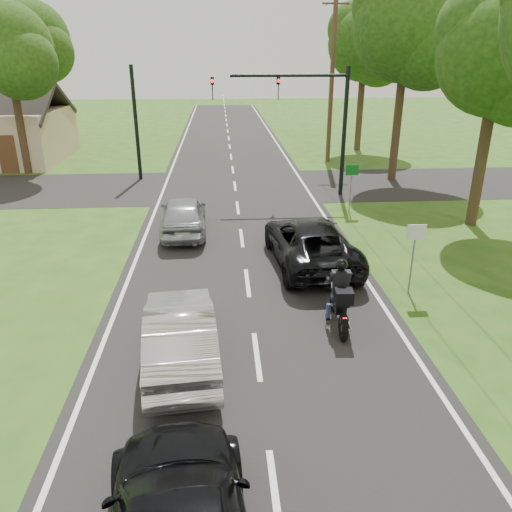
% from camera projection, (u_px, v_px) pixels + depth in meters
% --- Properties ---
extents(ground, '(140.00, 140.00, 0.00)m').
position_uv_depth(ground, '(257.00, 356.00, 11.63)').
color(ground, '#295116').
rests_on(ground, ground).
extents(road, '(8.00, 100.00, 0.01)m').
position_uv_depth(road, '(239.00, 222.00, 20.86)').
color(road, black).
rests_on(road, ground).
extents(cross_road, '(60.00, 7.00, 0.01)m').
position_uv_depth(cross_road, '(235.00, 186.00, 26.40)').
color(cross_road, black).
rests_on(cross_road, ground).
extents(motorcycle_rider, '(0.61, 2.16, 1.86)m').
position_uv_depth(motorcycle_rider, '(340.00, 301.00, 12.66)').
color(motorcycle_rider, black).
rests_on(motorcycle_rider, ground).
extents(dark_suv, '(2.81, 5.46, 1.47)m').
position_uv_depth(dark_suv, '(310.00, 242.00, 16.48)').
color(dark_suv, black).
rests_on(dark_suv, road).
extents(silver_sedan, '(1.92, 4.50, 1.44)m').
position_uv_depth(silver_sedan, '(180.00, 334.00, 11.15)').
color(silver_sedan, silver).
rests_on(silver_sedan, road).
extents(silver_suv, '(1.87, 4.34, 1.46)m').
position_uv_depth(silver_suv, '(183.00, 215.00, 19.34)').
color(silver_suv, '#A5A8AD').
rests_on(silver_suv, road).
extents(traffic_signal, '(6.38, 0.44, 6.00)m').
position_uv_depth(traffic_signal, '(306.00, 109.00, 23.21)').
color(traffic_signal, black).
rests_on(traffic_signal, ground).
extents(signal_pole_far, '(0.20, 0.20, 6.00)m').
position_uv_depth(signal_pole_far, '(136.00, 124.00, 26.77)').
color(signal_pole_far, black).
rests_on(signal_pole_far, ground).
extents(utility_pole_far, '(1.60, 0.28, 10.00)m').
position_uv_depth(utility_pole_far, '(332.00, 79.00, 30.43)').
color(utility_pole_far, brown).
rests_on(utility_pole_far, ground).
extents(sign_white, '(0.55, 0.07, 2.12)m').
position_uv_depth(sign_white, '(415.00, 242.00, 14.09)').
color(sign_white, slate).
rests_on(sign_white, ground).
extents(sign_green, '(0.55, 0.07, 2.12)m').
position_uv_depth(sign_green, '(352.00, 177.00, 21.49)').
color(sign_green, slate).
rests_on(sign_green, ground).
extents(tree_row_c, '(4.80, 4.65, 8.76)m').
position_uv_depth(tree_row_c, '(508.00, 62.00, 18.04)').
color(tree_row_c, '#332316').
rests_on(tree_row_c, ground).
extents(tree_row_d, '(5.76, 5.58, 10.45)m').
position_uv_depth(tree_row_d, '(414.00, 34.00, 24.89)').
color(tree_row_d, '#332316').
rests_on(tree_row_d, ground).
extents(tree_row_e, '(5.28, 5.12, 9.61)m').
position_uv_depth(tree_row_e, '(370.00, 48.00, 33.47)').
color(tree_row_e, '#332316').
rests_on(tree_row_e, ground).
extents(tree_left_near, '(5.12, 4.96, 9.22)m').
position_uv_depth(tree_left_near, '(11.00, 53.00, 26.65)').
color(tree_left_near, '#332316').
rests_on(tree_left_near, ground).
extents(tree_left_far, '(5.76, 5.58, 10.14)m').
position_uv_depth(tree_left_far, '(35.00, 44.00, 35.50)').
color(tree_left_far, '#332316').
rests_on(tree_left_far, ground).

